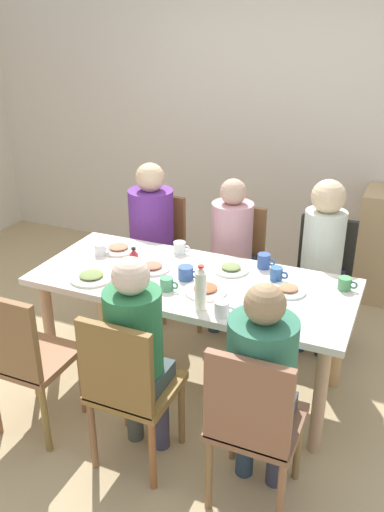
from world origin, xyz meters
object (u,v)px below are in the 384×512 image
person_3 (136,345)px  cup_5 (264,261)px  plate_1 (119,249)px  cup_1 (167,284)px  chair_5 (235,260)px  person_1 (261,376)px  chair_2 (157,247)px  chair_4 (322,276)px  person_5 (231,243)px  cup_4 (101,249)px  person_4 (322,252)px  chair_1 (253,421)px  plate_4 (206,290)px  cup_7 (222,309)px  bottle_1 (201,289)px  plate_0 (152,267)px  cup_2 (277,274)px  cup_3 (180,248)px  cup_6 (345,284)px  bottle_0 (134,264)px  plate_5 (231,269)px  cup_0 (186,273)px  chair_0 (23,355)px  plate_2 (288,290)px  person_2 (151,225)px  dining_table (192,292)px  plate_3 (91,277)px  chair_3 (128,385)px

person_3 → cup_5: person_3 is taller
plate_1 → cup_1: (0.54, -0.37, 0.02)m
chair_5 → person_1: bearing=-66.8°
chair_2 → chair_4: bearing=0.0°
person_5 → cup_4: bearing=-138.5°
cup_5 → cup_4: bearing=-167.4°
person_3 → person_4: bearing=65.4°
chair_1 → plate_4: bearing=126.8°
cup_7 → bottle_1: bottle_1 is taller
person_5 → chair_5: bearing=90.0°
plate_0 → cup_1: bearing=-45.7°
cup_2 → cup_3: (-0.69, 0.13, -0.00)m
cup_6 → bottle_0: 1.22m
chair_4 → cup_7: size_ratio=7.85×
person_3 → cup_6: 1.25m
cup_3 → cup_7: size_ratio=1.00×
cup_3 → person_5: bearing=59.4°
plate_5 → bottle_0: (-0.50, -0.31, 0.08)m
cup_3 → cup_4: cup_3 is taller
person_1 → cup_1: bearing=144.1°
person_1 → person_4: person_4 is taller
cup_3 → cup_0: bearing=-60.0°
chair_0 → chair_2: (0.00, 1.57, 0.00)m
chair_2 → plate_2: (1.19, -0.72, 0.23)m
cup_2 → cup_7: 0.53m
person_1 → plate_5: bearing=117.3°
person_2 → cup_0: person_2 is taller
cup_1 → cup_2: size_ratio=1.04×
dining_table → person_5: size_ratio=1.66×
chair_0 → plate_0: 0.91m
dining_table → cup_2: size_ratio=17.64×
plate_5 → plate_3: bearing=-149.1°
chair_3 → cup_6: chair_3 is taller
person_2 → plate_1: person_2 is taller
chair_1 → chair_2: 2.02m
person_4 → cup_7: (-0.32, -1.02, 0.04)m
chair_1 → plate_5: chair_1 is taller
dining_table → cup_4: 0.70m
person_2 → bottle_1: bearing=-50.8°
chair_1 → cup_2: (-0.17, 0.97, 0.25)m
plate_2 → plate_4: same height
person_2 → plate_3: person_2 is taller
plate_3 → plate_4: size_ratio=1.05×
person_1 → cup_5: size_ratio=10.15×
chair_5 → bottle_0: size_ratio=4.66×
plate_1 → bottle_1: 0.94m
chair_3 → chair_5: same height
chair_0 → bottle_1: size_ratio=3.54×
chair_0 → person_3: 0.66m
person_1 → cup_1: 0.88m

